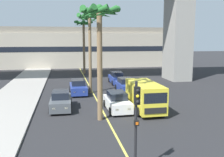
# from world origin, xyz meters

# --- Properties ---
(lane_stripe_center) EXTENTS (0.14, 56.00, 0.01)m
(lane_stripe_center) POSITION_xyz_m (0.00, 24.00, 0.00)
(lane_stripe_center) COLOR #DBCC4C
(lane_stripe_center) RESTS_ON ground
(pier_building_backdrop) EXTENTS (39.47, 8.04, 8.27)m
(pier_building_backdrop) POSITION_xyz_m (0.00, 53.56, 4.07)
(pier_building_backdrop) COLOR #BCB29E
(pier_building_backdrop) RESTS_ON ground
(car_queue_front) EXTENTS (1.96, 4.16, 1.56)m
(car_queue_front) POSITION_xyz_m (3.74, 25.64, 0.72)
(car_queue_front) COLOR navy
(car_queue_front) RESTS_ON ground
(car_queue_second) EXTENTS (1.90, 4.13, 1.56)m
(car_queue_second) POSITION_xyz_m (-3.43, 19.49, 0.72)
(car_queue_second) COLOR #4C5156
(car_queue_second) RESTS_ON ground
(car_queue_third) EXTENTS (1.87, 4.12, 1.56)m
(car_queue_third) POSITION_xyz_m (-1.63, 25.41, 0.72)
(car_queue_third) COLOR navy
(car_queue_third) RESTS_ON ground
(car_queue_fourth) EXTENTS (1.84, 4.10, 1.56)m
(car_queue_fourth) POSITION_xyz_m (3.83, 31.04, 0.72)
(car_queue_fourth) COLOR navy
(car_queue_fourth) RESTS_ON ground
(car_queue_fifth) EXTENTS (1.90, 4.14, 1.56)m
(car_queue_fifth) POSITION_xyz_m (1.24, 18.30, 0.72)
(car_queue_fifth) COLOR white
(car_queue_fifth) RESTS_ON ground
(delivery_van) EXTENTS (2.17, 5.25, 2.36)m
(delivery_van) POSITION_xyz_m (3.46, 17.71, 1.29)
(delivery_van) COLOR yellow
(delivery_van) RESTS_ON ground
(traffic_light_median_near) EXTENTS (0.24, 0.37, 4.20)m
(traffic_light_median_near) POSITION_xyz_m (-0.05, 8.02, 2.71)
(traffic_light_median_near) COLOR black
(traffic_light_median_near) RESTS_ON ground
(palm_tree_near_median) EXTENTS (3.19, 3.20, 9.05)m
(palm_tree_near_median) POSITION_xyz_m (0.34, 41.84, 7.28)
(palm_tree_near_median) COLOR brown
(palm_tree_near_median) RESTS_ON ground
(palm_tree_mid_median) EXTENTS (2.87, 2.88, 8.75)m
(palm_tree_mid_median) POSITION_xyz_m (-0.25, 25.61, 7.34)
(palm_tree_mid_median) COLOR brown
(palm_tree_mid_median) RESTS_ON ground
(palm_tree_far_median) EXTENTS (2.98, 3.00, 8.34)m
(palm_tree_far_median) POSITION_xyz_m (-0.53, 15.98, 6.83)
(palm_tree_far_median) COLOR brown
(palm_tree_far_median) RESTS_ON ground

